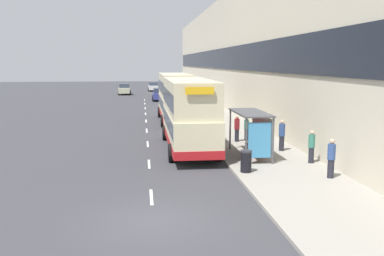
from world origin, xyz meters
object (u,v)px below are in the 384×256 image
object	(u,v)px
car_2	(124,89)
car_3	(153,87)
double_decker_bus_near	(188,113)
car_0	(159,94)
pedestrian_1	(237,128)
litter_bin	(246,161)
double_decker_bus_ahead	(175,97)
pedestrian_at_shelter	(246,128)
pedestrian_3	(331,158)
bus_shelter	(255,126)
pedestrian_2	(282,135)
pedestrian_4	(312,146)
car_1	(163,90)

from	to	relation	value
car_2	car_3	size ratio (longest dim) A/B	0.91
double_decker_bus_near	car_0	world-z (taller)	double_decker_bus_near
double_decker_bus_near	car_0	xyz separation A→B (m)	(-0.38, 34.49, -1.42)
pedestrian_1	litter_bin	bearing A→B (deg)	-99.43
double_decker_bus_ahead	pedestrian_at_shelter	distance (m)	11.46
car_0	pedestrian_3	bearing A→B (deg)	-81.90
bus_shelter	double_decker_bus_ahead	xyz separation A→B (m)	(-3.16, 15.76, 0.41)
double_decker_bus_ahead	pedestrian_3	distance (m)	21.08
pedestrian_at_shelter	pedestrian_1	bearing A→B (deg)	-157.14
car_0	car_3	xyz separation A→B (m)	(-0.29, 20.96, -0.04)
double_decker_bus_near	double_decker_bus_ahead	bearing A→B (deg)	89.37
pedestrian_3	car_3	bearing A→B (deg)	95.69
double_decker_bus_near	pedestrian_2	distance (m)	5.72
pedestrian_4	double_decker_bus_ahead	bearing A→B (deg)	108.28
car_0	car_1	world-z (taller)	car_1
double_decker_bus_near	car_1	xyz separation A→B (m)	(0.56, 42.74, -1.38)
pedestrian_2	pedestrian_at_shelter	bearing A→B (deg)	109.59
bus_shelter	pedestrian_2	bearing A→B (deg)	36.94
double_decker_bus_ahead	car_1	world-z (taller)	double_decker_bus_ahead
bus_shelter	car_0	distance (m)	37.83
pedestrian_3	bus_shelter	bearing A→B (deg)	117.08
double_decker_bus_ahead	litter_bin	size ratio (longest dim) A/B	9.60
car_1	pedestrian_at_shelter	distance (m)	40.96
bus_shelter	pedestrian_4	bearing A→B (deg)	-32.44
double_decker_bus_near	pedestrian_1	distance (m)	3.96
pedestrian_at_shelter	pedestrian_3	bearing A→B (deg)	-81.01
car_1	car_2	world-z (taller)	car_1
bus_shelter	pedestrian_3	xyz separation A→B (m)	(2.33, -4.55, -0.82)
bus_shelter	car_1	bearing A→B (deg)	93.41
bus_shelter	car_0	bearing A→B (deg)	95.58
car_1	car_3	bearing A→B (deg)	95.55
car_0	pedestrian_1	distance (m)	33.07
car_1	car_2	bearing A→B (deg)	147.55
bus_shelter	pedestrian_at_shelter	xyz separation A→B (m)	(0.80, 5.09, -0.92)
car_0	car_2	xyz separation A→B (m)	(-5.35, 12.26, 0.02)
car_3	car_1	bearing A→B (deg)	-84.45
car_3	car_2	bearing A→B (deg)	-120.18
pedestrian_at_shelter	pedestrian_2	size ratio (longest dim) A/B	0.87
car_2	car_3	world-z (taller)	car_2
double_decker_bus_ahead	litter_bin	world-z (taller)	double_decker_bus_ahead
pedestrian_1	double_decker_bus_ahead	bearing A→B (deg)	106.49
car_1	car_3	world-z (taller)	car_1
pedestrian_1	pedestrian_2	size ratio (longest dim) A/B	0.94
car_1	bus_shelter	bearing A→B (deg)	-86.59
pedestrian_3	pedestrian_2	bearing A→B (deg)	92.49
pedestrian_2	double_decker_bus_ahead	bearing A→B (deg)	110.18
pedestrian_at_shelter	double_decker_bus_near	bearing A→B (deg)	-154.74
bus_shelter	double_decker_bus_near	xyz separation A→B (m)	(-3.30, 3.15, 0.41)
bus_shelter	pedestrian_3	size ratio (longest dim) A/B	2.35
double_decker_bus_near	car_3	world-z (taller)	double_decker_bus_near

